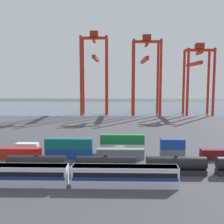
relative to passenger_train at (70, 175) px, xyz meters
The scene contains 17 objects.
ground_plane 62.63m from the passenger_train, 81.33° to the left, with size 420.00×420.00×0.00m, color #424247.
harbour_water 161.53m from the passenger_train, 86.65° to the left, with size 400.00×110.00×0.01m, color #475B6B.
passenger_train is the anchor object (origin of this frame).
freight_tank_row 15.67m from the passenger_train, 27.07° to the left, with size 57.38×2.72×4.18m.
shipping_container_0 25.29m from the passenger_train, 131.83° to the left, with size 12.10×2.44×2.60m, color #AD211C.
shipping_container_1 19.20m from the passenger_train, 100.89° to the left, with size 12.10×2.44×2.60m, color #1C4299.
shipping_container_2 19.26m from the passenger_train, 100.89° to the left, with size 12.10×2.44×2.60m, color #146066.
shipping_container_3 21.16m from the passenger_train, 62.96° to the left, with size 12.10×2.44×2.60m, color slate.
shipping_container_4 29.62m from the passenger_train, 39.50° to the left, with size 6.04×2.44×2.60m, color slate.
shipping_container_5 29.66m from the passenger_train, 39.50° to the left, with size 6.04×2.44×2.60m, color #1C4299.
shipping_container_11 29.49m from the passenger_train, 123.79° to the left, with size 6.04×2.44×2.60m, color silver.
shipping_container_12 24.71m from the passenger_train, 97.27° to the left, with size 6.04×2.44×2.60m, color #1C4299.
shipping_container_13 26.53m from the passenger_train, 67.50° to the left, with size 12.10×2.44×2.60m, color silver.
shipping_container_14 26.58m from the passenger_train, 67.50° to the left, with size 12.10×2.44×2.60m, color #197538.
gantry_crane_west 121.58m from the passenger_train, 92.78° to the left, with size 16.42×33.28×49.25m.
gantry_crane_central 124.79m from the passenger_train, 78.05° to the left, with size 17.05×40.19×47.04m.
gantry_crane_east 133.31m from the passenger_train, 64.61° to the left, with size 16.53×33.26×42.04m.
Camera 1 is at (-0.10, -72.19, 19.65)m, focal length 44.29 mm.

